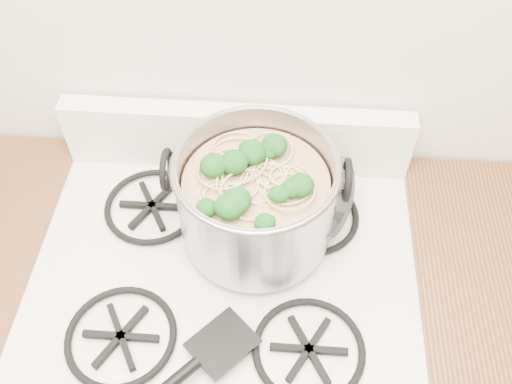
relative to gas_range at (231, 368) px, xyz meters
name	(u,v)px	position (x,y,z in m)	size (l,w,h in m)	color
gas_range	(231,368)	(0.00, 0.00, 0.00)	(0.76, 0.66, 0.92)	white
counter_left	(39,349)	(-0.51, 0.00, 0.02)	(0.25, 0.65, 0.92)	silver
stock_pot	(256,200)	(0.06, 0.10, 0.58)	(0.34, 0.31, 0.21)	#94939B
spatula	(222,341)	(0.02, -0.15, 0.50)	(0.29, 0.31, 0.02)	black
glass_bowl	(291,201)	(0.13, 0.17, 0.50)	(0.10, 0.10, 0.02)	white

